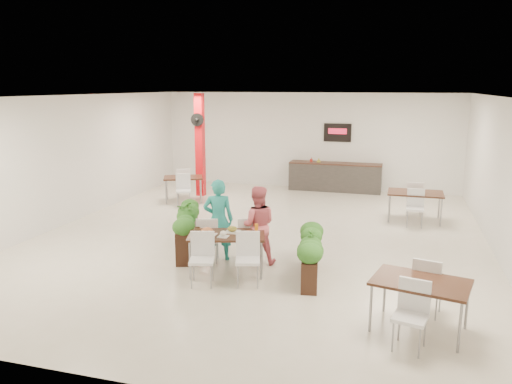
{
  "coord_description": "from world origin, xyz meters",
  "views": [
    {
      "loc": [
        2.97,
        -10.64,
        3.43
      ],
      "look_at": [
        -0.03,
        -0.18,
        1.1
      ],
      "focal_mm": 35.0,
      "sensor_mm": 36.0,
      "label": 1
    }
  ],
  "objects_px": {
    "red_column": "(200,144)",
    "service_counter": "(335,176)",
    "diner_woman": "(257,225)",
    "side_table_a": "(183,181)",
    "diner_man": "(218,220)",
    "side_table_b": "(415,196)",
    "side_table_c": "(420,289)",
    "planter_left": "(187,227)",
    "main_table": "(226,240)",
    "planter_right": "(311,252)"
  },
  "relations": [
    {
      "from": "red_column",
      "to": "side_table_b",
      "type": "relative_size",
      "value": 1.97
    },
    {
      "from": "diner_man",
      "to": "side_table_c",
      "type": "distance_m",
      "value": 4.28
    },
    {
      "from": "side_table_b",
      "to": "side_table_c",
      "type": "xyz_separation_m",
      "value": [
        -0.07,
        -6.19,
        -0.01
      ]
    },
    {
      "from": "diner_woman",
      "to": "service_counter",
      "type": "bearing_deg",
      "value": -110.62
    },
    {
      "from": "diner_woman",
      "to": "side_table_b",
      "type": "xyz_separation_m",
      "value": [
        3.04,
        4.16,
        -0.13
      ]
    },
    {
      "from": "planter_left",
      "to": "side_table_b",
      "type": "distance_m",
      "value": 6.04
    },
    {
      "from": "diner_woman",
      "to": "planter_left",
      "type": "bearing_deg",
      "value": -27.01
    },
    {
      "from": "planter_right",
      "to": "side_table_c",
      "type": "xyz_separation_m",
      "value": [
        1.83,
        -1.56,
        0.15
      ]
    },
    {
      "from": "main_table",
      "to": "planter_left",
      "type": "height_order",
      "value": "planter_left"
    },
    {
      "from": "red_column",
      "to": "side_table_a",
      "type": "height_order",
      "value": "red_column"
    },
    {
      "from": "main_table",
      "to": "side_table_c",
      "type": "height_order",
      "value": "same"
    },
    {
      "from": "service_counter",
      "to": "red_column",
      "type": "bearing_deg",
      "value": -155.0
    },
    {
      "from": "planter_left",
      "to": "side_table_c",
      "type": "height_order",
      "value": "planter_left"
    },
    {
      "from": "side_table_b",
      "to": "side_table_c",
      "type": "relative_size",
      "value": 0.97
    },
    {
      "from": "side_table_a",
      "to": "planter_left",
      "type": "bearing_deg",
      "value": -88.48
    },
    {
      "from": "diner_man",
      "to": "planter_right",
      "type": "bearing_deg",
      "value": 150.37
    },
    {
      "from": "main_table",
      "to": "planter_left",
      "type": "xyz_separation_m",
      "value": [
        -1.21,
        0.97,
        -0.11
      ]
    },
    {
      "from": "service_counter",
      "to": "main_table",
      "type": "bearing_deg",
      "value": -97.1
    },
    {
      "from": "main_table",
      "to": "diner_man",
      "type": "xyz_separation_m",
      "value": [
        -0.39,
        0.66,
        0.18
      ]
    },
    {
      "from": "diner_man",
      "to": "side_table_b",
      "type": "height_order",
      "value": "diner_man"
    },
    {
      "from": "main_table",
      "to": "red_column",
      "type": "bearing_deg",
      "value": 116.2
    },
    {
      "from": "main_table",
      "to": "diner_woman",
      "type": "xyz_separation_m",
      "value": [
        0.41,
        0.66,
        0.14
      ]
    },
    {
      "from": "side_table_b",
      "to": "side_table_c",
      "type": "distance_m",
      "value": 6.19
    },
    {
      "from": "diner_man",
      "to": "side_table_c",
      "type": "xyz_separation_m",
      "value": [
        3.77,
        -2.03,
        -0.19
      ]
    },
    {
      "from": "red_column",
      "to": "planter_right",
      "type": "distance_m",
      "value": 7.56
    },
    {
      "from": "side_table_a",
      "to": "diner_woman",
      "type": "bearing_deg",
      "value": -75.17
    },
    {
      "from": "planter_left",
      "to": "side_table_c",
      "type": "distance_m",
      "value": 5.15
    },
    {
      "from": "main_table",
      "to": "side_table_b",
      "type": "xyz_separation_m",
      "value": [
        3.45,
        4.82,
        0.01
      ]
    },
    {
      "from": "red_column",
      "to": "main_table",
      "type": "relative_size",
      "value": 1.69
    },
    {
      "from": "planter_right",
      "to": "side_table_a",
      "type": "bearing_deg",
      "value": 133.51
    },
    {
      "from": "diner_man",
      "to": "side_table_c",
      "type": "height_order",
      "value": "diner_man"
    },
    {
      "from": "diner_woman",
      "to": "planter_left",
      "type": "height_order",
      "value": "diner_woman"
    },
    {
      "from": "red_column",
      "to": "diner_woman",
      "type": "xyz_separation_m",
      "value": [
        3.41,
        -5.45,
        -0.87
      ]
    },
    {
      "from": "main_table",
      "to": "side_table_b",
      "type": "relative_size",
      "value": 1.17
    },
    {
      "from": "red_column",
      "to": "service_counter",
      "type": "height_order",
      "value": "red_column"
    },
    {
      "from": "side_table_a",
      "to": "side_table_c",
      "type": "xyz_separation_m",
      "value": [
        6.56,
        -6.54,
        0.01
      ]
    },
    {
      "from": "main_table",
      "to": "diner_man",
      "type": "distance_m",
      "value": 0.79
    },
    {
      "from": "side_table_c",
      "to": "red_column",
      "type": "bearing_deg",
      "value": 143.57
    },
    {
      "from": "main_table",
      "to": "planter_right",
      "type": "bearing_deg",
      "value": 6.96
    },
    {
      "from": "main_table",
      "to": "planter_left",
      "type": "distance_m",
      "value": 1.55
    },
    {
      "from": "diner_woman",
      "to": "side_table_c",
      "type": "relative_size",
      "value": 0.93
    },
    {
      "from": "side_table_b",
      "to": "side_table_a",
      "type": "bearing_deg",
      "value": 177.33
    },
    {
      "from": "diner_woman",
      "to": "side_table_b",
      "type": "bearing_deg",
      "value": -142.2
    },
    {
      "from": "service_counter",
      "to": "side_table_c",
      "type": "relative_size",
      "value": 1.79
    },
    {
      "from": "service_counter",
      "to": "main_table",
      "type": "relative_size",
      "value": 1.58
    },
    {
      "from": "diner_man",
      "to": "side_table_a",
      "type": "xyz_separation_m",
      "value": [
        -2.79,
        4.51,
        -0.2
      ]
    },
    {
      "from": "red_column",
      "to": "side_table_a",
      "type": "xyz_separation_m",
      "value": [
        -0.17,
        -0.94,
        -1.02
      ]
    },
    {
      "from": "red_column",
      "to": "service_counter",
      "type": "relative_size",
      "value": 1.07
    },
    {
      "from": "diner_woman",
      "to": "side_table_a",
      "type": "bearing_deg",
      "value": -67.56
    },
    {
      "from": "diner_woman",
      "to": "red_column",
      "type": "bearing_deg",
      "value": -74.0
    }
  ]
}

